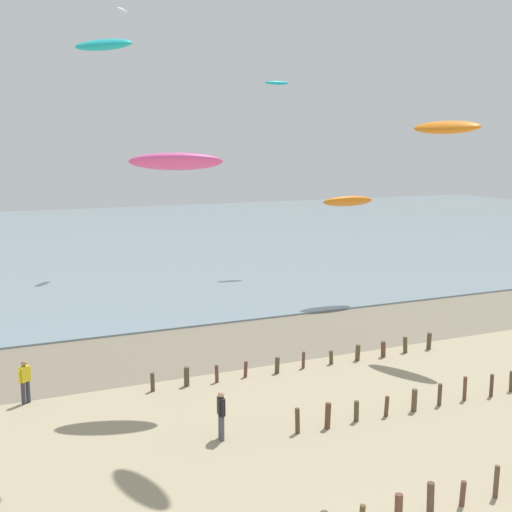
{
  "coord_description": "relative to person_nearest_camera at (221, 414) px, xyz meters",
  "views": [
    {
      "loc": [
        -9.4,
        -10.4,
        9.84
      ],
      "look_at": [
        -0.36,
        10.16,
        6.01
      ],
      "focal_mm": 45.9,
      "sensor_mm": 36.0,
      "label": 1
    }
  ],
  "objects": [
    {
      "name": "wet_sand_strip",
      "position": [
        2.11,
        9.83,
        -0.91
      ],
      "size": [
        120.0,
        7.33,
        0.01
      ],
      "primitive_type": "cube",
      "color": "#7A6D59",
      "rests_on": "ground"
    },
    {
      "name": "sea",
      "position": [
        2.11,
        48.49,
        -0.87
      ],
      "size": [
        160.0,
        70.0,
        0.1
      ],
      "primitive_type": "cube",
      "color": "gray",
      "rests_on": "ground"
    },
    {
      "name": "groyne_near",
      "position": [
        4.22,
        -6.51,
        -0.48
      ],
      "size": [
        10.22,
        0.37,
        0.97
      ],
      "color": "#4A432B",
      "rests_on": "ground"
    },
    {
      "name": "groyne_mid",
      "position": [
        10.36,
        -0.66,
        -0.49
      ],
      "size": [
        17.32,
        0.35,
        0.98
      ],
      "color": "brown",
      "rests_on": "ground"
    },
    {
      "name": "groyne_far",
      "position": [
        6.52,
        5.18,
        -0.54
      ],
      "size": [
        13.98,
        0.36,
        0.82
      ],
      "color": "brown",
      "rests_on": "ground"
    },
    {
      "name": "person_nearest_camera",
      "position": [
        0.0,
        0.0,
        0.0
      ],
      "size": [
        0.27,
        0.56,
        1.71
      ],
      "color": "#4C4C56",
      "rests_on": "ground"
    },
    {
      "name": "person_left_flank",
      "position": [
        -5.79,
        5.98,
        0.0
      ],
      "size": [
        0.49,
        0.38,
        1.71
      ],
      "color": "#383842",
      "rests_on": "ground"
    },
    {
      "name": "kite_aloft_2",
      "position": [
        15.0,
        27.21,
        13.61
      ],
      "size": [
        1.97,
        0.83,
        0.35
      ],
      "primitive_type": "ellipsoid",
      "rotation": [
        0.08,
        0.0,
        6.18
      ],
      "color": "#19B2B7"
    },
    {
      "name": "kite_aloft_3",
      "position": [
        4.54,
        33.01,
        19.13
      ],
      "size": [
        1.55,
        1.92,
        0.48
      ],
      "primitive_type": "ellipsoid",
      "rotation": [
        -0.34,
        0.0,
        4.15
      ],
      "color": "white"
    },
    {
      "name": "kite_aloft_5",
      "position": [
        13.44,
        5.48,
        9.73
      ],
      "size": [
        2.4,
        3.62,
        0.86
      ],
      "primitive_type": "ellipsoid",
      "rotation": [
        0.32,
        0.0,
        5.1
      ],
      "color": "orange"
    },
    {
      "name": "kite_aloft_6",
      "position": [
        14.26,
        15.35,
        5.47
      ],
      "size": [
        3.47,
        1.3,
        0.96
      ],
      "primitive_type": "ellipsoid",
      "rotation": [
        0.43,
        0.0,
        3.12
      ],
      "color": "orange"
    },
    {
      "name": "kite_aloft_9",
      "position": [
        -2.93,
        2.81,
        12.14
      ],
      "size": [
        2.08,
        2.12,
        0.53
      ],
      "primitive_type": "ellipsoid",
      "rotation": [
        -0.28,
        0.0,
        2.34
      ],
      "color": "#19B2B7"
    },
    {
      "name": "kite_aloft_10",
      "position": [
        0.04,
        4.77,
        8.29
      ],
      "size": [
        3.8,
        2.35,
        0.95
      ],
      "primitive_type": "ellipsoid",
      "rotation": [
        0.37,
        0.0,
        2.82
      ],
      "color": "#E54C99"
    }
  ]
}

